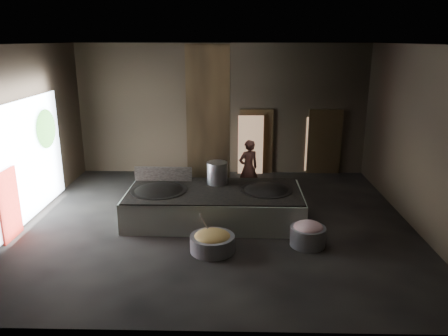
{
  "coord_description": "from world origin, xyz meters",
  "views": [
    {
      "loc": [
        0.44,
        -10.61,
        4.61
      ],
      "look_at": [
        0.16,
        0.76,
        1.25
      ],
      "focal_mm": 35.0,
      "sensor_mm": 36.0,
      "label": 1
    }
  ],
  "objects_px": {
    "stock_pot": "(217,173)",
    "veg_basin": "(212,243)",
    "wok_left": "(159,193)",
    "wok_right": "(266,193)",
    "cook": "(248,168)",
    "meat_basin": "(308,236)",
    "hearth_platform": "(214,206)"
  },
  "relations": [
    {
      "from": "wok_left",
      "to": "stock_pot",
      "type": "height_order",
      "value": "stock_pot"
    },
    {
      "from": "meat_basin",
      "to": "hearth_platform",
      "type": "bearing_deg",
      "value": 147.16
    },
    {
      "from": "stock_pot",
      "to": "cook",
      "type": "height_order",
      "value": "cook"
    },
    {
      "from": "veg_basin",
      "to": "meat_basin",
      "type": "relative_size",
      "value": 1.23
    },
    {
      "from": "wok_right",
      "to": "stock_pot",
      "type": "distance_m",
      "value": 1.44
    },
    {
      "from": "wok_right",
      "to": "cook",
      "type": "height_order",
      "value": "cook"
    },
    {
      "from": "cook",
      "to": "stock_pot",
      "type": "bearing_deg",
      "value": 30.02
    },
    {
      "from": "wok_left",
      "to": "wok_right",
      "type": "distance_m",
      "value": 2.8
    },
    {
      "from": "wok_right",
      "to": "veg_basin",
      "type": "distance_m",
      "value": 2.33
    },
    {
      "from": "veg_basin",
      "to": "cook",
      "type": "bearing_deg",
      "value": 76.1
    },
    {
      "from": "hearth_platform",
      "to": "stock_pot",
      "type": "distance_m",
      "value": 0.92
    },
    {
      "from": "stock_pot",
      "to": "veg_basin",
      "type": "bearing_deg",
      "value": -90.41
    },
    {
      "from": "wok_right",
      "to": "wok_left",
      "type": "bearing_deg",
      "value": -177.95
    },
    {
      "from": "wok_left",
      "to": "veg_basin",
      "type": "height_order",
      "value": "wok_left"
    },
    {
      "from": "hearth_platform",
      "to": "wok_right",
      "type": "xyz_separation_m",
      "value": [
        1.35,
        0.05,
        0.35
      ]
    },
    {
      "from": "hearth_platform",
      "to": "veg_basin",
      "type": "xyz_separation_m",
      "value": [
        0.03,
        -1.79,
        -0.21
      ]
    },
    {
      "from": "wok_right",
      "to": "meat_basin",
      "type": "relative_size",
      "value": 1.63
    },
    {
      "from": "wok_left",
      "to": "stock_pot",
      "type": "xyz_separation_m",
      "value": [
        1.5,
        0.6,
        0.38
      ]
    },
    {
      "from": "stock_pot",
      "to": "cook",
      "type": "bearing_deg",
      "value": 56.17
    },
    {
      "from": "wok_right",
      "to": "stock_pot",
      "type": "bearing_deg",
      "value": 158.96
    },
    {
      "from": "wok_left",
      "to": "veg_basin",
      "type": "xyz_separation_m",
      "value": [
        1.48,
        -1.74,
        -0.56
      ]
    },
    {
      "from": "stock_pot",
      "to": "veg_basin",
      "type": "distance_m",
      "value": 2.52
    },
    {
      "from": "cook",
      "to": "hearth_platform",
      "type": "bearing_deg",
      "value": 37.25
    },
    {
      "from": "hearth_platform",
      "to": "wok_right",
      "type": "distance_m",
      "value": 1.4
    },
    {
      "from": "wok_left",
      "to": "veg_basin",
      "type": "bearing_deg",
      "value": -49.51
    },
    {
      "from": "wok_left",
      "to": "wok_right",
      "type": "bearing_deg",
      "value": 2.05
    },
    {
      "from": "stock_pot",
      "to": "cook",
      "type": "relative_size",
      "value": 0.34
    },
    {
      "from": "stock_pot",
      "to": "meat_basin",
      "type": "relative_size",
      "value": 0.73
    },
    {
      "from": "wok_right",
      "to": "meat_basin",
      "type": "distance_m",
      "value": 1.81
    },
    {
      "from": "wok_right",
      "to": "veg_basin",
      "type": "relative_size",
      "value": 1.33
    },
    {
      "from": "cook",
      "to": "veg_basin",
      "type": "height_order",
      "value": "cook"
    },
    {
      "from": "veg_basin",
      "to": "meat_basin",
      "type": "bearing_deg",
      "value": 8.95
    }
  ]
}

